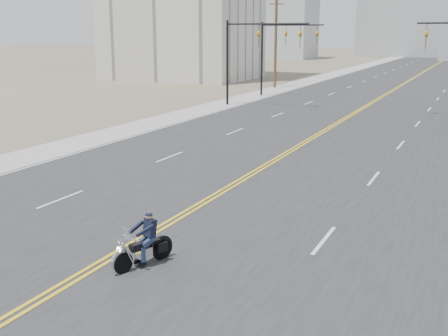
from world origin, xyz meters
name	(u,v)px	position (x,y,z in m)	size (l,w,h in m)	color
ground_plane	(106,261)	(0.00, 0.00, 0.00)	(400.00, 400.00, 0.00)	#776D56
road	(415,77)	(0.00, 70.00, 0.01)	(20.00, 200.00, 0.01)	#303033
sidewalk_left	(333,75)	(-11.50, 70.00, 0.01)	(3.00, 200.00, 0.01)	#A5A5A0
traffic_mast_left	(250,46)	(-8.98, 32.00, 4.94)	(7.10, 0.26, 7.00)	black
traffic_mast_far	(279,45)	(-9.31, 40.00, 4.87)	(6.10, 0.26, 7.00)	black
utility_pole_left	(276,37)	(-12.50, 48.00, 5.48)	(2.20, 0.30, 10.50)	brown
haze_bldg_a	(283,10)	(-35.00, 115.00, 11.00)	(14.00, 12.00, 22.00)	#B7BCC6
haze_bldg_d	(403,3)	(-12.00, 140.00, 13.00)	(20.00, 15.00, 26.00)	#ADB2B7
haze_bldg_f	(247,24)	(-50.00, 130.00, 8.00)	(12.00, 12.00, 16.00)	#ADB2B7
motorcyclist	(142,241)	(1.10, 0.17, 0.72)	(0.79, 1.85, 1.44)	black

